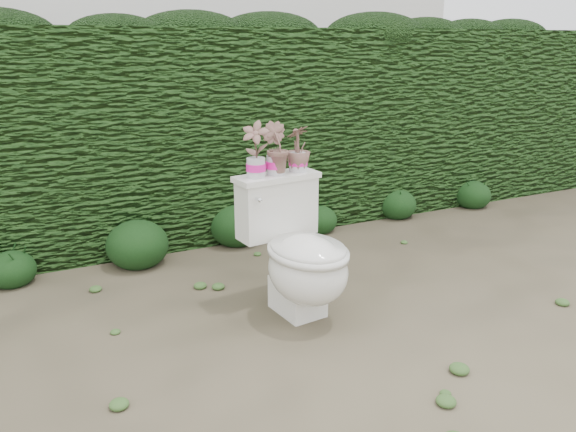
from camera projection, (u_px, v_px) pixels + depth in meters
name	position (u px, v px, depth m)	size (l,w,h in m)	color
ground	(296.00, 299.00, 3.42)	(60.00, 60.00, 0.00)	#6A6049
hedge	(208.00, 132.00, 4.55)	(8.00, 1.00, 1.60)	#2C571D
house_wall	(150.00, 5.00, 8.22)	(8.00, 3.50, 4.00)	silver
toilet	(300.00, 256.00, 3.15)	(0.53, 0.73, 0.78)	silver
potted_plant_left	(256.00, 151.00, 3.10)	(0.16, 0.11, 0.30)	#356820
potted_plant_center	(275.00, 150.00, 3.17)	(0.16, 0.13, 0.28)	#356820
potted_plant_right	(298.00, 150.00, 3.25)	(0.14, 0.14, 0.25)	#356820
liriope_clump_1	(11.00, 266.00, 3.61)	(0.31, 0.31, 0.24)	#183A14
liriope_clump_2	(137.00, 241.00, 3.91)	(0.43, 0.43, 0.35)	#183A14
liriope_clump_3	(237.00, 222.00, 4.33)	(0.43, 0.43, 0.34)	#183A14
liriope_clump_4	(319.00, 217.00, 4.62)	(0.30, 0.30, 0.24)	#183A14
liriope_clump_5	(397.00, 201.00, 4.99)	(0.35, 0.35, 0.28)	#183A14
liriope_clump_6	(473.00, 192.00, 5.30)	(0.34, 0.34, 0.27)	#183A14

